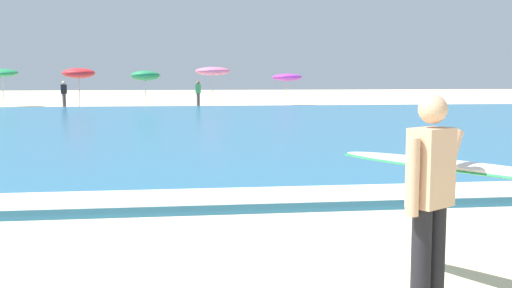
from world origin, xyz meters
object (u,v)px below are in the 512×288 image
at_px(beach_umbrella_4, 213,71).
at_px(beachgoer_near_row_mid, 198,93).
at_px(surfer_with_board, 450,183).
at_px(beachgoer_near_row_left, 64,94).
at_px(beach_umbrella_2, 79,73).
at_px(beach_umbrella_3, 145,76).
at_px(beach_umbrella_5, 287,77).
at_px(beach_umbrella_1, 2,73).

distance_m(beach_umbrella_4, beachgoer_near_row_mid, 1.67).
bearing_deg(surfer_with_board, beach_umbrella_4, 89.51).
bearing_deg(beachgoer_near_row_left, beach_umbrella_4, 4.73).
relative_size(surfer_with_board, beachgoer_near_row_left, 1.53).
relative_size(surfer_with_board, beachgoer_near_row_mid, 1.53).
xyz_separation_m(beach_umbrella_2, beach_umbrella_3, (3.84, -0.00, -0.15)).
bearing_deg(beach_umbrella_5, beach_umbrella_4, -169.73).
bearing_deg(beachgoer_near_row_left, beachgoer_near_row_mid, 1.69).
relative_size(beach_umbrella_3, beachgoer_near_row_mid, 1.43).
distance_m(surfer_with_board, beachgoer_near_row_left, 33.62).
bearing_deg(beach_umbrella_3, beachgoer_near_row_left, -176.09).
distance_m(beach_umbrella_2, beach_umbrella_3, 3.85).
bearing_deg(beach_umbrella_3, beachgoer_near_row_mid, -1.65).
height_order(beach_umbrella_3, beach_umbrella_5, beach_umbrella_3).
xyz_separation_m(beach_umbrella_1, beach_umbrella_3, (8.50, -1.52, -0.17)).
xyz_separation_m(beach_umbrella_1, beach_umbrella_5, (17.26, -0.26, -0.27)).
bearing_deg(beach_umbrella_1, beach_umbrella_3, -10.13).
distance_m(beach_umbrella_2, beach_umbrella_5, 12.67).
distance_m(beach_umbrella_1, beach_umbrella_3, 8.63).
relative_size(beach_umbrella_2, beach_umbrella_5, 1.14).
bearing_deg(beach_umbrella_4, beach_umbrella_3, -174.32).
xyz_separation_m(beach_umbrella_4, beach_umbrella_5, (4.74, 0.86, -0.37)).
bearing_deg(beach_umbrella_4, beach_umbrella_2, -177.09).
height_order(surfer_with_board, beach_umbrella_2, beach_umbrella_2).
relative_size(beachgoer_near_row_left, beachgoer_near_row_mid, 1.00).
bearing_deg(beach_umbrella_1, beachgoer_near_row_mid, -7.89).
xyz_separation_m(beachgoer_near_row_left, beachgoer_near_row_mid, (7.76, 0.23, 0.00)).
relative_size(beach_umbrella_5, beachgoer_near_row_left, 1.30).
bearing_deg(beachgoer_near_row_left, surfer_with_board, -75.54).
distance_m(beach_umbrella_3, beach_umbrella_5, 8.85).
distance_m(beach_umbrella_3, beach_umbrella_4, 4.05).
distance_m(surfer_with_board, beach_umbrella_1, 36.52).
bearing_deg(beach_umbrella_3, beach_umbrella_1, 169.87).
bearing_deg(beach_umbrella_5, surfer_with_board, -98.37).
distance_m(beach_umbrella_1, beachgoer_near_row_mid, 11.77).
height_order(beach_umbrella_2, beachgoer_near_row_left, beach_umbrella_2).
height_order(beach_umbrella_1, beach_umbrella_5, beach_umbrella_1).
height_order(surfer_with_board, beach_umbrella_4, beach_umbrella_4).
height_order(beach_umbrella_3, beachgoer_near_row_left, beach_umbrella_3).
height_order(beach_umbrella_1, beachgoer_near_row_left, beach_umbrella_1).
relative_size(beach_umbrella_1, beach_umbrella_2, 1.00).
xyz_separation_m(beach_umbrella_1, beachgoer_near_row_mid, (11.60, -1.61, -1.21)).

